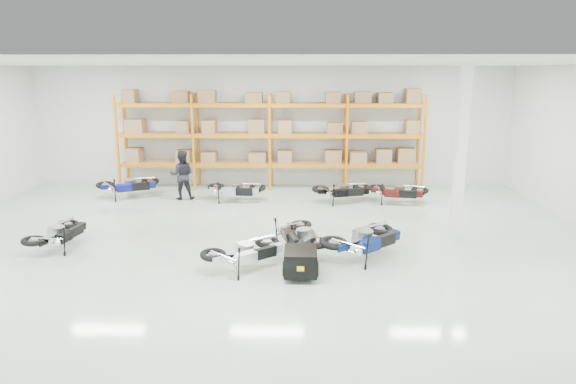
{
  "coord_description": "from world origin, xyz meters",
  "views": [
    {
      "loc": [
        1.1,
        -12.53,
        4.34
      ],
      "look_at": [
        0.78,
        1.09,
        1.1
      ],
      "focal_mm": 32.0,
      "sensor_mm": 36.0,
      "label": 1
    }
  ],
  "objects_px": {
    "trailer": "(301,261)",
    "person_back": "(182,175)",
    "moto_touring_right": "(301,231)",
    "moto_blue_centre": "(365,234)",
    "moto_back_c": "(343,187)",
    "moto_back_d": "(398,188)",
    "moto_black_far_left": "(59,229)",
    "moto_silver_left": "(246,247)",
    "moto_back_a": "(129,182)",
    "moto_back_b": "(235,186)"
  },
  "relations": [
    {
      "from": "moto_blue_centre",
      "to": "moto_black_far_left",
      "type": "bearing_deg",
      "value": 45.05
    },
    {
      "from": "moto_touring_right",
      "to": "moto_back_c",
      "type": "distance_m",
      "value": 5.08
    },
    {
      "from": "moto_blue_centre",
      "to": "moto_back_c",
      "type": "relative_size",
      "value": 1.11
    },
    {
      "from": "moto_back_a",
      "to": "moto_back_b",
      "type": "distance_m",
      "value": 3.81
    },
    {
      "from": "trailer",
      "to": "moto_back_c",
      "type": "distance_m",
      "value": 6.63
    },
    {
      "from": "moto_silver_left",
      "to": "moto_back_a",
      "type": "bearing_deg",
      "value": -1.87
    },
    {
      "from": "moto_blue_centre",
      "to": "person_back",
      "type": "relative_size",
      "value": 1.15
    },
    {
      "from": "moto_back_d",
      "to": "moto_black_far_left",
      "type": "bearing_deg",
      "value": 130.34
    },
    {
      "from": "moto_silver_left",
      "to": "moto_back_d",
      "type": "xyz_separation_m",
      "value": [
        4.46,
        5.95,
        0.0
      ]
    },
    {
      "from": "moto_black_far_left",
      "to": "moto_back_c",
      "type": "height_order",
      "value": "moto_back_c"
    },
    {
      "from": "moto_back_c",
      "to": "person_back",
      "type": "bearing_deg",
      "value": 72.77
    },
    {
      "from": "moto_blue_centre",
      "to": "moto_touring_right",
      "type": "distance_m",
      "value": 1.58
    },
    {
      "from": "moto_black_far_left",
      "to": "moto_back_a",
      "type": "distance_m",
      "value": 5.31
    },
    {
      "from": "moto_back_a",
      "to": "moto_back_b",
      "type": "bearing_deg",
      "value": -121.13
    },
    {
      "from": "moto_back_a",
      "to": "person_back",
      "type": "relative_size",
      "value": 1.09
    },
    {
      "from": "moto_back_c",
      "to": "moto_back_d",
      "type": "relative_size",
      "value": 1.01
    },
    {
      "from": "moto_back_d",
      "to": "person_back",
      "type": "xyz_separation_m",
      "value": [
        -7.31,
        0.41,
        0.32
      ]
    },
    {
      "from": "moto_black_far_left",
      "to": "trailer",
      "type": "bearing_deg",
      "value": 174.07
    },
    {
      "from": "moto_silver_left",
      "to": "moto_back_a",
      "type": "xyz_separation_m",
      "value": [
        -4.78,
        6.55,
        0.04
      ]
    },
    {
      "from": "moto_silver_left",
      "to": "person_back",
      "type": "xyz_separation_m",
      "value": [
        -2.85,
        6.36,
        0.32
      ]
    },
    {
      "from": "moto_back_c",
      "to": "moto_back_d",
      "type": "distance_m",
      "value": 1.82
    },
    {
      "from": "moto_black_far_left",
      "to": "moto_back_b",
      "type": "bearing_deg",
      "value": -118.26
    },
    {
      "from": "moto_back_d",
      "to": "person_back",
      "type": "relative_size",
      "value": 1.02
    },
    {
      "from": "moto_back_a",
      "to": "moto_back_b",
      "type": "relative_size",
      "value": 1.06
    },
    {
      "from": "moto_back_d",
      "to": "trailer",
      "type": "bearing_deg",
      "value": 166.44
    },
    {
      "from": "moto_blue_centre",
      "to": "moto_back_c",
      "type": "bearing_deg",
      "value": -40.2
    },
    {
      "from": "moto_back_b",
      "to": "person_back",
      "type": "bearing_deg",
      "value": 86.56
    },
    {
      "from": "moto_black_far_left",
      "to": "person_back",
      "type": "distance_m",
      "value": 5.48
    },
    {
      "from": "moto_silver_left",
      "to": "moto_back_d",
      "type": "relative_size",
      "value": 1.0
    },
    {
      "from": "moto_blue_centre",
      "to": "moto_back_a",
      "type": "xyz_separation_m",
      "value": [
        -7.51,
        5.79,
        -0.03
      ]
    },
    {
      "from": "moto_touring_right",
      "to": "moto_blue_centre",
      "type": "bearing_deg",
      "value": -31.44
    },
    {
      "from": "trailer",
      "to": "person_back",
      "type": "bearing_deg",
      "value": 121.05
    },
    {
      "from": "moto_back_a",
      "to": "moto_silver_left",
      "type": "bearing_deg",
      "value": -168.35
    },
    {
      "from": "moto_back_b",
      "to": "moto_black_far_left",
      "type": "bearing_deg",
      "value": 146.19
    },
    {
      "from": "moto_touring_right",
      "to": "moto_back_d",
      "type": "relative_size",
      "value": 1.02
    },
    {
      "from": "moto_blue_centre",
      "to": "moto_black_far_left",
      "type": "xyz_separation_m",
      "value": [
        -7.52,
        0.49,
        -0.09
      ]
    },
    {
      "from": "moto_black_far_left",
      "to": "trailer",
      "type": "xyz_separation_m",
      "value": [
        6.0,
        -1.68,
        -0.14
      ]
    },
    {
      "from": "moto_black_far_left",
      "to": "moto_back_d",
      "type": "relative_size",
      "value": 0.96
    },
    {
      "from": "moto_silver_left",
      "to": "moto_touring_right",
      "type": "relative_size",
      "value": 0.98
    },
    {
      "from": "trailer",
      "to": "moto_back_d",
      "type": "xyz_separation_m",
      "value": [
        3.24,
        6.39,
        0.17
      ]
    },
    {
      "from": "moto_blue_centre",
      "to": "moto_black_far_left",
      "type": "distance_m",
      "value": 7.54
    },
    {
      "from": "moto_blue_centre",
      "to": "trailer",
      "type": "bearing_deg",
      "value": 86.87
    },
    {
      "from": "moto_touring_right",
      "to": "moto_back_a",
      "type": "height_order",
      "value": "moto_back_a"
    },
    {
      "from": "moto_back_c",
      "to": "person_back",
      "type": "height_order",
      "value": "person_back"
    },
    {
      "from": "moto_black_far_left",
      "to": "trailer",
      "type": "relative_size",
      "value": 1.12
    },
    {
      "from": "trailer",
      "to": "person_back",
      "type": "xyz_separation_m",
      "value": [
        -4.06,
        6.8,
        0.49
      ]
    },
    {
      "from": "moto_blue_centre",
      "to": "moto_back_b",
      "type": "relative_size",
      "value": 1.12
    },
    {
      "from": "moto_touring_right",
      "to": "moto_back_b",
      "type": "bearing_deg",
      "value": 97.34
    },
    {
      "from": "moto_touring_right",
      "to": "person_back",
      "type": "bearing_deg",
      "value": 111.38
    },
    {
      "from": "moto_back_c",
      "to": "moto_back_b",
      "type": "bearing_deg",
      "value": 74.98
    }
  ]
}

